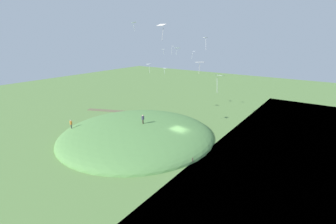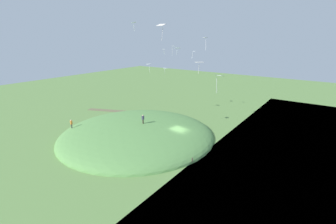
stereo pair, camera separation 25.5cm
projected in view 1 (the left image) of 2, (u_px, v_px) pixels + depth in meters
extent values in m
plane|color=#608744|center=(179.00, 140.00, 41.51)|extent=(160.00, 160.00, 0.00)
ellipsoid|color=#5C904A|center=(137.00, 135.00, 43.44)|extent=(27.21, 27.53, 4.75)
cube|color=brown|center=(109.00, 111.00, 57.84)|extent=(10.75, 5.76, 0.04)
cube|color=#382D25|center=(143.00, 121.00, 42.33)|extent=(0.30, 0.25, 0.76)
cylinder|color=#393A4F|center=(143.00, 118.00, 42.13)|extent=(0.64, 0.64, 0.60)
sphere|color=beige|center=(143.00, 116.00, 42.01)|extent=(0.23, 0.23, 0.23)
cube|color=#352B2F|center=(71.00, 126.00, 43.44)|extent=(0.26, 0.25, 0.76)
cylinder|color=orange|center=(71.00, 123.00, 43.24)|extent=(0.60, 0.60, 0.60)
sphere|color=beige|center=(71.00, 121.00, 43.12)|extent=(0.23, 0.23, 0.23)
cube|color=silver|center=(163.00, 49.00, 52.28)|extent=(0.96, 1.02, 0.04)
cylinder|color=silver|center=(164.00, 53.00, 52.25)|extent=(0.14, 0.17, 0.92)
cube|color=white|center=(173.00, 46.00, 50.37)|extent=(0.77, 0.58, 0.06)
cylinder|color=white|center=(172.00, 51.00, 50.60)|extent=(0.15, 0.12, 1.55)
cube|color=white|center=(165.00, 68.00, 52.05)|extent=(0.93, 0.68, 0.05)
cylinder|color=white|center=(164.00, 71.00, 52.33)|extent=(0.18, 0.08, 0.98)
cube|color=silver|center=(134.00, 22.00, 35.19)|extent=(1.20, 1.23, 0.15)
cylinder|color=silver|center=(134.00, 28.00, 35.09)|extent=(0.16, 0.17, 1.00)
cube|color=white|center=(194.00, 51.00, 38.63)|extent=(0.71, 0.81, 0.09)
cylinder|color=white|center=(192.00, 55.00, 38.70)|extent=(0.13, 0.13, 0.93)
cube|color=white|center=(205.00, 37.00, 33.51)|extent=(0.56, 0.70, 0.07)
cylinder|color=white|center=(206.00, 45.00, 33.60)|extent=(0.19, 0.16, 1.56)
cube|color=silver|center=(161.00, 25.00, 30.25)|extent=(1.12, 0.78, 0.27)
cylinder|color=silver|center=(163.00, 34.00, 30.81)|extent=(0.13, 0.21, 1.64)
cube|color=white|center=(177.00, 48.00, 42.43)|extent=(1.18, 1.20, 0.12)
cylinder|color=white|center=(177.00, 52.00, 42.77)|extent=(0.08, 0.12, 0.87)
cube|color=white|center=(200.00, 62.00, 28.26)|extent=(1.12, 1.14, 0.05)
cylinder|color=white|center=(199.00, 69.00, 28.48)|extent=(0.12, 0.12, 1.17)
cube|color=white|center=(149.00, 64.00, 40.33)|extent=(0.74, 0.97, 0.09)
cylinder|color=white|center=(149.00, 69.00, 40.58)|extent=(0.11, 0.06, 1.20)
cube|color=white|center=(220.00, 75.00, 29.82)|extent=(1.07, 0.83, 0.14)
cylinder|color=white|center=(217.00, 85.00, 30.06)|extent=(0.28, 0.30, 1.90)
cylinder|color=brown|center=(193.00, 160.00, 33.73)|extent=(0.14, 0.14, 0.83)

